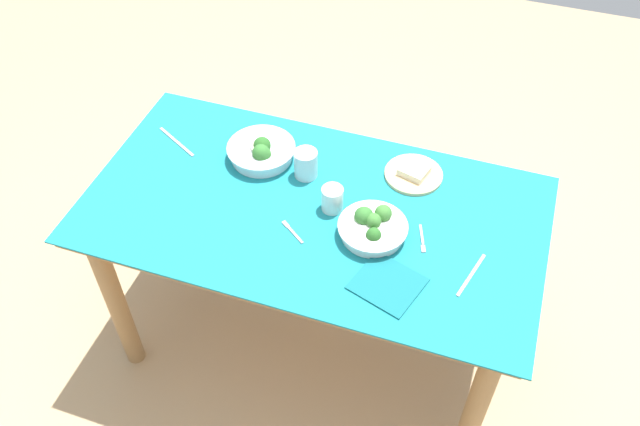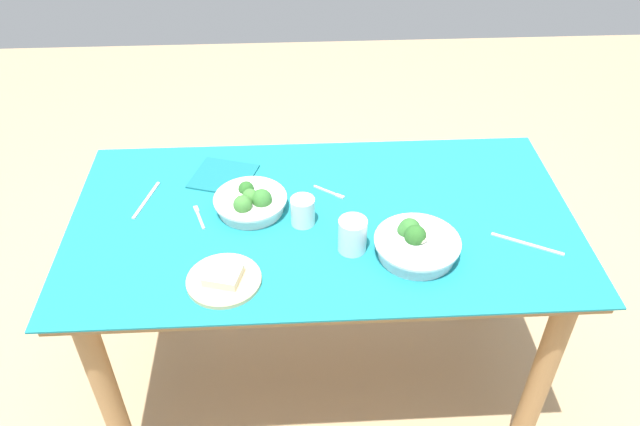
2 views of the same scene
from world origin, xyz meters
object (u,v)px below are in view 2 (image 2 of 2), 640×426
object	(u,v)px
water_glass_center	(352,235)
table_knife_left	(146,200)
fork_by_far_bowl	(330,192)
table_knife_right	(527,244)
water_glass_side	(303,211)
fork_by_near_bowl	(199,216)
broccoli_bowl_near	(251,202)
napkin_folded_upper	(223,176)
bread_side_plate	(224,279)
broccoli_bowl_far	(415,243)

from	to	relation	value
water_glass_center	table_knife_left	world-z (taller)	water_glass_center
fork_by_far_bowl	table_knife_right	world-z (taller)	same
water_glass_side	fork_by_far_bowl	size ratio (longest dim) A/B	0.91
fork_by_far_bowl	fork_by_near_bowl	xyz separation A→B (m)	(0.40, 0.09, 0.00)
broccoli_bowl_near	napkin_folded_upper	world-z (taller)	broccoli_bowl_near
fork_by_far_bowl	water_glass_center	bearing A→B (deg)	-43.98
table_knife_right	broccoli_bowl_near	bearing A→B (deg)	14.73
fork_by_far_bowl	table_knife_left	size ratio (longest dim) A/B	0.52
fork_by_far_bowl	fork_by_near_bowl	distance (m)	0.41
broccoli_bowl_near	fork_by_far_bowl	size ratio (longest dim) A/B	2.30
broccoli_bowl_near	table_knife_left	distance (m)	0.33
fork_by_far_bowl	napkin_folded_upper	bearing A→B (deg)	-160.65
bread_side_plate	table_knife_right	world-z (taller)	bread_side_plate
water_glass_side	napkin_folded_upper	world-z (taller)	water_glass_side
fork_by_far_bowl	fork_by_near_bowl	world-z (taller)	same
fork_by_near_bowl	fork_by_far_bowl	bearing A→B (deg)	-95.49
broccoli_bowl_far	water_glass_side	xyz separation A→B (m)	(0.30, -0.15, 0.01)
broccoli_bowl_far	broccoli_bowl_near	world-z (taller)	broccoli_bowl_far
fork_by_far_bowl	table_knife_right	bearing A→B (deg)	9.96
broccoli_bowl_far	napkin_folded_upper	world-z (taller)	broccoli_bowl_far
broccoli_bowl_far	table_knife_right	bearing A→B (deg)	-177.09
broccoli_bowl_near	napkin_folded_upper	size ratio (longest dim) A/B	1.17
broccoli_bowl_near	water_glass_center	world-z (taller)	water_glass_center
broccoli_bowl_far	fork_by_near_bowl	distance (m)	0.64
broccoli_bowl_near	table_knife_left	bearing A→B (deg)	-11.12
water_glass_side	table_knife_right	xyz separation A→B (m)	(-0.63, 0.13, -0.04)
fork_by_far_bowl	bread_side_plate	bearing A→B (deg)	-93.07
fork_by_near_bowl	table_knife_left	size ratio (longest dim) A/B	0.58
bread_side_plate	water_glass_center	distance (m)	0.37
water_glass_side	water_glass_center	bearing A→B (deg)	137.74
water_glass_center	water_glass_side	xyz separation A→B (m)	(0.13, -0.12, -0.01)
water_glass_center	table_knife_right	size ratio (longest dim) A/B	0.49
fork_by_far_bowl	water_glass_side	bearing A→B (deg)	-86.53
table_knife_left	napkin_folded_upper	size ratio (longest dim) A/B	0.99
water_glass_center	fork_by_far_bowl	world-z (taller)	water_glass_center
broccoli_bowl_far	fork_by_near_bowl	size ratio (longest dim) A/B	2.22
fork_by_far_bowl	table_knife_left	world-z (taller)	same
fork_by_far_bowl	broccoli_bowl_near	bearing A→B (deg)	-127.11
water_glass_center	table_knife_right	xyz separation A→B (m)	(-0.49, 0.01, -0.05)
water_glass_center	table_knife_left	size ratio (longest dim) A/B	0.55
broccoli_bowl_far	broccoli_bowl_near	bearing A→B (deg)	-24.88
fork_by_near_bowl	broccoli_bowl_far	bearing A→B (deg)	-126.06
fork_by_near_bowl	napkin_folded_upper	size ratio (longest dim) A/B	0.57
broccoli_bowl_near	napkin_folded_upper	distance (m)	0.20
broccoli_bowl_near	fork_by_near_bowl	size ratio (longest dim) A/B	2.05
napkin_folded_upper	bread_side_plate	bearing A→B (deg)	94.06
broccoli_bowl_far	bread_side_plate	distance (m)	0.53
water_glass_center	table_knife_right	bearing A→B (deg)	178.96
broccoli_bowl_far	water_glass_center	bearing A→B (deg)	-8.42
broccoli_bowl_near	table_knife_left	world-z (taller)	broccoli_bowl_near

